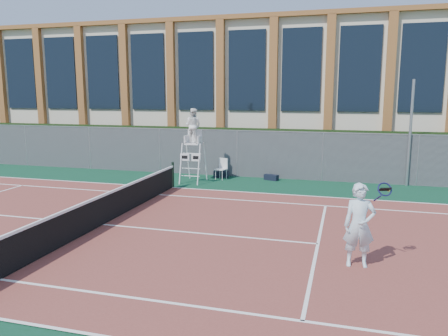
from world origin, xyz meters
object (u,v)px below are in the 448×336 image
(tennis_player, at_px, (359,225))
(plastic_chair, at_px, (222,167))
(steel_pole, at_px, (410,134))
(umpire_chair, at_px, (193,128))

(tennis_player, bearing_deg, plastic_chair, 122.53)
(plastic_chair, xyz_separation_m, tennis_player, (5.88, -9.22, 0.42))
(steel_pole, bearing_deg, plastic_chair, -174.83)
(steel_pole, relative_size, tennis_player, 2.35)
(umpire_chair, relative_size, tennis_player, 1.73)
(umpire_chair, height_order, plastic_chair, umpire_chair)
(umpire_chair, bearing_deg, plastic_chair, 40.60)
(steel_pole, height_order, tennis_player, steel_pole)
(plastic_chair, height_order, tennis_player, tennis_player)
(umpire_chair, xyz_separation_m, tennis_player, (6.95, -8.30, -1.44))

